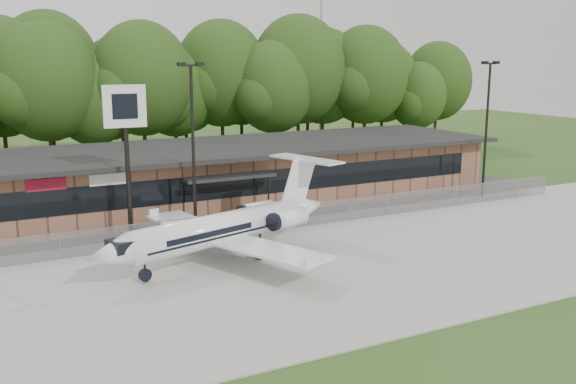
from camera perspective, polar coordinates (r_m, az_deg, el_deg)
ground at (r=27.82m, az=13.69°, el=-10.64°), size 160.00×160.00×0.00m
apron at (r=33.82m, az=4.76°, el=-6.17°), size 64.00×18.00×0.08m
parking_lot at (r=43.60m, az=-3.30°, el=-2.02°), size 50.00×9.00×0.06m
terminal at (r=47.15m, az=-5.55°, el=1.67°), size 41.00×11.65×4.30m
fence at (r=39.47m, az=-0.63°, el=-2.37°), size 46.00×0.04×1.52m
treeline at (r=63.61m, az=-11.82°, el=8.94°), size 72.00×12.00×15.00m
radio_mast at (r=77.80m, az=2.95°, el=13.35°), size 0.20×0.20×25.00m
light_pole_mid at (r=37.97m, az=-8.46°, el=4.92°), size 1.55×0.30×10.23m
light_pole_right at (r=50.33m, az=17.27°, el=6.20°), size 1.55×0.30×10.23m
business_jet at (r=33.45m, az=-5.52°, el=-3.27°), size 14.69×13.18×4.98m
pole_sign at (r=37.10m, az=-14.26°, el=5.95°), size 2.37×0.41×9.02m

